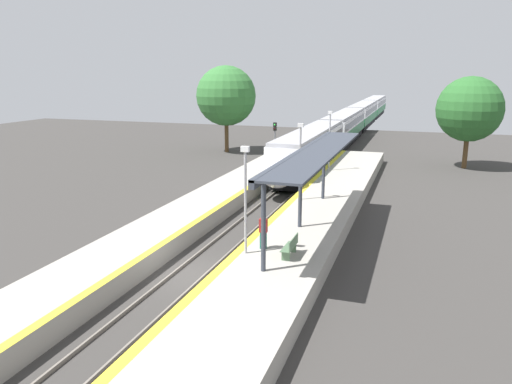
{
  "coord_description": "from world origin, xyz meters",
  "views": [
    {
      "loc": [
        9.42,
        -18.9,
        8.91
      ],
      "look_at": [
        0.59,
        7.45,
        2.15
      ],
      "focal_mm": 35.0,
      "sensor_mm": 36.0,
      "label": 1
    }
  ],
  "objects_px": {
    "platform_bench": "(291,246)",
    "lamppost_mid": "(300,156)",
    "lamppost_near": "(245,193)",
    "train": "(353,120)",
    "lamppost_far": "(330,136)",
    "person_waiting": "(263,231)",
    "railway_signal": "(275,144)"
  },
  "relations": [
    {
      "from": "platform_bench",
      "to": "person_waiting",
      "type": "bearing_deg",
      "value": 158.73
    },
    {
      "from": "lamppost_near",
      "to": "lamppost_mid",
      "type": "height_order",
      "value": "same"
    },
    {
      "from": "train",
      "to": "lamppost_near",
      "type": "distance_m",
      "value": 51.65
    },
    {
      "from": "person_waiting",
      "to": "lamppost_mid",
      "type": "xyz_separation_m",
      "value": [
        -0.57,
        9.3,
        1.95
      ]
    },
    {
      "from": "lamppost_mid",
      "to": "lamppost_far",
      "type": "distance_m",
      "value": 10.11
    },
    {
      "from": "platform_bench",
      "to": "lamppost_mid",
      "type": "height_order",
      "value": "lamppost_mid"
    },
    {
      "from": "lamppost_mid",
      "to": "lamppost_far",
      "type": "height_order",
      "value": "same"
    },
    {
      "from": "lamppost_near",
      "to": "lamppost_far",
      "type": "height_order",
      "value": "same"
    },
    {
      "from": "platform_bench",
      "to": "person_waiting",
      "type": "height_order",
      "value": "person_waiting"
    },
    {
      "from": "platform_bench",
      "to": "lamppost_far",
      "type": "relative_size",
      "value": 0.31
    },
    {
      "from": "train",
      "to": "person_waiting",
      "type": "bearing_deg",
      "value": -86.78
    },
    {
      "from": "lamppost_mid",
      "to": "lamppost_far",
      "type": "relative_size",
      "value": 1.0
    },
    {
      "from": "train",
      "to": "lamppost_far",
      "type": "relative_size",
      "value": 16.6
    },
    {
      "from": "train",
      "to": "lamppost_near",
      "type": "bearing_deg",
      "value": -87.46
    },
    {
      "from": "railway_signal",
      "to": "lamppost_far",
      "type": "height_order",
      "value": "lamppost_far"
    },
    {
      "from": "lamppost_mid",
      "to": "train",
      "type": "bearing_deg",
      "value": 93.16
    },
    {
      "from": "train",
      "to": "lamppost_mid",
      "type": "distance_m",
      "value": 41.56
    },
    {
      "from": "train",
      "to": "person_waiting",
      "type": "xyz_separation_m",
      "value": [
        2.86,
        -50.77,
        -0.39
      ]
    },
    {
      "from": "platform_bench",
      "to": "lamppost_near",
      "type": "relative_size",
      "value": 0.31
    },
    {
      "from": "person_waiting",
      "to": "lamppost_mid",
      "type": "distance_m",
      "value": 9.52
    },
    {
      "from": "person_waiting",
      "to": "railway_signal",
      "type": "height_order",
      "value": "railway_signal"
    },
    {
      "from": "person_waiting",
      "to": "lamppost_far",
      "type": "xyz_separation_m",
      "value": [
        -0.57,
        19.41,
        1.95
      ]
    },
    {
      "from": "platform_bench",
      "to": "lamppost_near",
      "type": "distance_m",
      "value": 3.09
    },
    {
      "from": "lamppost_near",
      "to": "train",
      "type": "bearing_deg",
      "value": 92.54
    },
    {
      "from": "train",
      "to": "lamppost_near",
      "type": "height_order",
      "value": "lamppost_near"
    },
    {
      "from": "train",
      "to": "lamppost_far",
      "type": "height_order",
      "value": "lamppost_far"
    },
    {
      "from": "platform_bench",
      "to": "lamppost_far",
      "type": "bearing_deg",
      "value": 95.78
    },
    {
      "from": "railway_signal",
      "to": "lamppost_near",
      "type": "bearing_deg",
      "value": -77.0
    },
    {
      "from": "platform_bench",
      "to": "person_waiting",
      "type": "relative_size",
      "value": 0.91
    },
    {
      "from": "person_waiting",
      "to": "lamppost_near",
      "type": "distance_m",
      "value": 2.18
    },
    {
      "from": "lamppost_near",
      "to": "person_waiting",
      "type": "bearing_deg",
      "value": 54.78
    },
    {
      "from": "railway_signal",
      "to": "lamppost_mid",
      "type": "bearing_deg",
      "value": -66.06
    }
  ]
}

